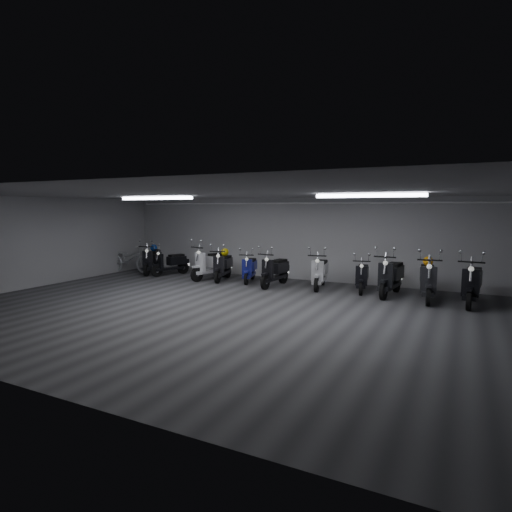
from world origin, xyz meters
The scene contains 23 objects.
floor centered at (0.00, 0.00, -0.01)m, with size 14.00×10.00×0.01m, color #363638.
ceiling centered at (0.00, 0.00, 2.80)m, with size 14.00×10.00×0.01m, color gray.
back_wall centered at (0.00, 5.00, 1.40)m, with size 14.00×0.01×2.80m, color #9D9D9F.
front_wall centered at (0.00, -5.00, 1.40)m, with size 14.00×0.01×2.80m, color #9D9D9F.
left_wall centered at (-7.00, 0.00, 1.40)m, with size 0.01×10.00×2.80m, color #9D9D9F.
fluor_strip_left centered at (-3.00, 1.00, 2.74)m, with size 2.40×0.18×0.08m, color white.
fluor_strip_right centered at (3.00, 1.00, 2.74)m, with size 2.40×0.18×0.08m, color white.
conduit centered at (0.00, 4.92, 2.62)m, with size 0.05×0.05×13.60m, color white.
scooter_0 centered at (-5.53, 3.68, 0.67)m, with size 0.60×1.79×1.33m, color black, non-canonical shape.
scooter_1 centered at (-4.69, 3.69, 0.61)m, with size 0.55×1.64×1.22m, color black, non-canonical shape.
scooter_2 centered at (-2.88, 3.63, 0.71)m, with size 0.64×1.92×1.43m, color silver, non-canonical shape.
scooter_3 centered at (-2.40, 3.62, 0.65)m, with size 0.58×1.75×1.30m, color black, non-canonical shape.
scooter_4 centered at (-1.44, 3.75, 0.60)m, with size 0.54×1.61×1.20m, color navy, non-canonical shape.
scooter_5 centered at (-0.37, 3.41, 0.66)m, with size 0.59×1.78×1.32m, color black, non-canonical shape.
scooter_6 centered at (1.01, 3.70, 0.67)m, with size 0.60×1.80×1.34m, color #AFAFB3, non-canonical shape.
scooter_7 centered at (2.29, 3.79, 0.61)m, with size 0.54×1.63×1.21m, color black, non-canonical shape.
scooter_8 centered at (3.13, 3.56, 0.73)m, with size 0.65×1.95×1.45m, color black, non-canonical shape.
scooter_9 centered at (4.10, 3.36, 0.73)m, with size 0.65×1.95×1.45m, color black, non-canonical shape.
bicycle centered at (-6.50, 3.53, 0.64)m, with size 0.70×1.97×1.27m, color silver.
scooter_10 centered at (5.16, 3.31, 0.73)m, with size 0.66×1.97×1.46m, color black, non-canonical shape.
helmet_0 centered at (-5.62, 3.91, 0.96)m, with size 0.26×0.26×0.26m, color navy.
helmet_1 centered at (-2.45, 3.86, 0.94)m, with size 0.27×0.27×0.27m, color #BAA20A.
helmet_2 centered at (4.07, 3.63, 1.03)m, with size 0.27×0.27×0.27m, color orange.
Camera 1 is at (4.98, -8.52, 2.48)m, focal length 29.52 mm.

